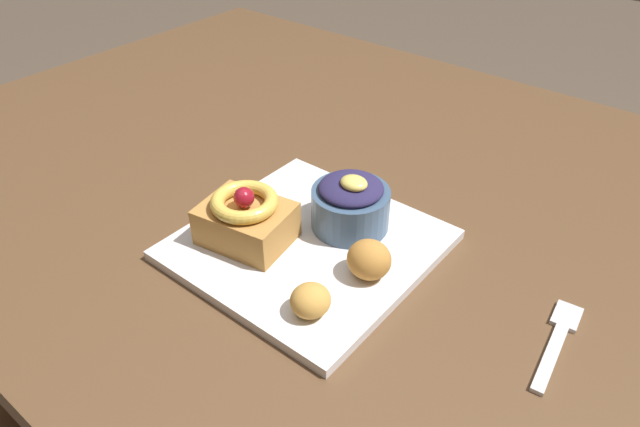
{
  "coord_description": "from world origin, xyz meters",
  "views": [
    {
      "loc": [
        0.33,
        -0.53,
        1.15
      ],
      "look_at": [
        0.0,
        -0.12,
        0.77
      ],
      "focal_mm": 32.22,
      "sensor_mm": 36.0,
      "label": 1
    }
  ],
  "objects_px": {
    "fritter_front": "(310,300)",
    "fork": "(558,339)",
    "fritter_middle": "(369,260)",
    "berry_ramekin": "(351,204)",
    "cake_slice": "(246,218)",
    "front_plate": "(309,245)"
  },
  "relations": [
    {
      "from": "fritter_front",
      "to": "fork",
      "type": "relative_size",
      "value": 0.33
    },
    {
      "from": "fritter_middle",
      "to": "fork",
      "type": "bearing_deg",
      "value": 14.59
    },
    {
      "from": "fritter_middle",
      "to": "fork",
      "type": "relative_size",
      "value": 0.38
    },
    {
      "from": "fritter_middle",
      "to": "fritter_front",
      "type": "bearing_deg",
      "value": -98.9
    },
    {
      "from": "fritter_front",
      "to": "fork",
      "type": "xyz_separation_m",
      "value": [
        0.2,
        0.13,
        -0.03
      ]
    },
    {
      "from": "berry_ramekin",
      "to": "fork",
      "type": "relative_size",
      "value": 0.72
    },
    {
      "from": "cake_slice",
      "to": "fork",
      "type": "distance_m",
      "value": 0.34
    },
    {
      "from": "cake_slice",
      "to": "berry_ramekin",
      "type": "distance_m",
      "value": 0.12
    },
    {
      "from": "fork",
      "to": "front_plate",
      "type": "bearing_deg",
      "value": 93.12
    },
    {
      "from": "berry_ramekin",
      "to": "fritter_middle",
      "type": "bearing_deg",
      "value": -40.58
    },
    {
      "from": "fritter_middle",
      "to": "fork",
      "type": "distance_m",
      "value": 0.2
    },
    {
      "from": "fritter_front",
      "to": "fork",
      "type": "height_order",
      "value": "fritter_front"
    },
    {
      "from": "fork",
      "to": "fritter_front",
      "type": "bearing_deg",
      "value": 116.48
    },
    {
      "from": "fritter_front",
      "to": "cake_slice",
      "type": "bearing_deg",
      "value": 161.56
    },
    {
      "from": "fritter_middle",
      "to": "cake_slice",
      "type": "bearing_deg",
      "value": -165.31
    },
    {
      "from": "front_plate",
      "to": "fritter_front",
      "type": "relative_size",
      "value": 6.32
    },
    {
      "from": "berry_ramekin",
      "to": "fritter_front",
      "type": "distance_m",
      "value": 0.15
    },
    {
      "from": "front_plate",
      "to": "berry_ramekin",
      "type": "xyz_separation_m",
      "value": [
        0.02,
        0.05,
        0.04
      ]
    },
    {
      "from": "fritter_middle",
      "to": "fork",
      "type": "xyz_separation_m",
      "value": [
        0.19,
        0.05,
        -0.03
      ]
    },
    {
      "from": "berry_ramekin",
      "to": "fork",
      "type": "height_order",
      "value": "berry_ramekin"
    },
    {
      "from": "front_plate",
      "to": "fritter_middle",
      "type": "xyz_separation_m",
      "value": [
        0.08,
        -0.0,
        0.03
      ]
    },
    {
      "from": "berry_ramekin",
      "to": "fritter_front",
      "type": "height_order",
      "value": "berry_ramekin"
    }
  ]
}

